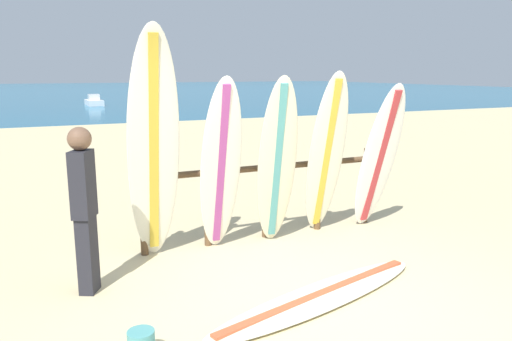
{
  "coord_description": "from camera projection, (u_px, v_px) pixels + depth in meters",
  "views": [
    {
      "loc": [
        -2.23,
        -3.3,
        2.15
      ],
      "look_at": [
        0.44,
        2.62,
        0.84
      ],
      "focal_mm": 34.5,
      "sensor_mm": 36.0,
      "label": 1
    }
  ],
  "objects": [
    {
      "name": "beachgoer_standing",
      "position": [
        84.0,
        204.0,
        4.71
      ],
      "size": [
        0.27,
        0.31,
        1.64
      ],
      "color": "#26262D",
      "rests_on": "ground"
    },
    {
      "name": "surfboard_leaning_center",
      "position": [
        326.0,
        156.0,
        6.31
      ],
      "size": [
        0.61,
        0.86,
        2.17
      ],
      "color": "silver",
      "rests_on": "ground"
    },
    {
      "name": "surfboard_leaning_center_left",
      "position": [
        277.0,
        163.0,
        5.95
      ],
      "size": [
        0.58,
        0.7,
        2.12
      ],
      "color": "beige",
      "rests_on": "ground"
    },
    {
      "name": "surfboard_leaning_center_right",
      "position": [
        379.0,
        158.0,
        6.55
      ],
      "size": [
        0.55,
        0.76,
        2.02
      ],
      "color": "white",
      "rests_on": "ground"
    },
    {
      "name": "surfboard_leaning_far_left",
      "position": [
        153.0,
        148.0,
        5.39
      ],
      "size": [
        0.62,
        0.7,
        2.65
      ],
      "color": "white",
      "rests_on": "ground"
    },
    {
      "name": "surfboard_leaning_left",
      "position": [
        221.0,
        167.0,
        5.7
      ],
      "size": [
        0.54,
        0.72,
        2.12
      ],
      "color": "white",
      "rests_on": "ground"
    },
    {
      "name": "small_boat_offshore",
      "position": [
        94.0,
        101.0,
        31.86
      ],
      "size": [
        0.97,
        2.48,
        0.71
      ],
      "color": "silver",
      "rests_on": "ocean_water"
    },
    {
      "name": "surfboard_rack",
      "position": [
        265.0,
        188.0,
        6.39
      ],
      "size": [
        3.29,
        0.09,
        1.08
      ],
      "color": "brown",
      "rests_on": "ground"
    },
    {
      "name": "ground_plane",
      "position": [
        334.0,
        323.0,
        4.27
      ],
      "size": [
        120.0,
        120.0,
        0.0
      ],
      "primitive_type": "plane",
      "color": "beige"
    },
    {
      "name": "ocean_water",
      "position": [
        53.0,
        91.0,
        56.09
      ],
      "size": [
        120.0,
        80.0,
        0.01
      ],
      "primitive_type": "cube",
      "color": "#196B93",
      "rests_on": "ground"
    },
    {
      "name": "surfboard_lying_on_sand",
      "position": [
        321.0,
        296.0,
        4.71
      ],
      "size": [
        2.75,
        1.2,
        0.08
      ],
      "color": "silver",
      "rests_on": "ground"
    }
  ]
}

